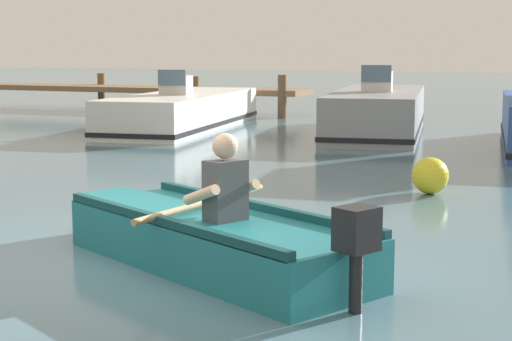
% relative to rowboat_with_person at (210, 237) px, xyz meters
% --- Properties ---
extents(ground_plane, '(120.00, 120.00, 0.00)m').
position_rel_rowboat_with_person_xyz_m(ground_plane, '(-0.82, -0.26, -0.25)').
color(ground_plane, slate).
extents(wooden_dock, '(10.86, 1.64, 1.26)m').
position_rel_rowboat_with_person_xyz_m(wooden_dock, '(-9.85, 15.19, 0.41)').
color(wooden_dock, brown).
rests_on(wooden_dock, ground).
extents(rowboat_with_person, '(3.50, 2.47, 1.19)m').
position_rel_rowboat_with_person_xyz_m(rowboat_with_person, '(0.00, 0.00, 0.00)').
color(rowboat_with_person, '#1E727A').
rests_on(rowboat_with_person, ground).
extents(moored_boat_white, '(2.83, 6.68, 1.41)m').
position_rel_rowboat_with_person_xyz_m(moored_boat_white, '(-5.98, 10.93, 0.14)').
color(moored_boat_white, white).
rests_on(moored_boat_white, ground).
extents(moored_boat_grey, '(2.87, 6.42, 1.54)m').
position_rel_rowboat_with_person_xyz_m(moored_boat_grey, '(-1.40, 11.57, 0.21)').
color(moored_boat_grey, gray).
rests_on(moored_boat_grey, ground).
extents(mooring_buoy, '(0.48, 0.48, 0.48)m').
position_rel_rowboat_with_person_xyz_m(mooring_buoy, '(1.12, 4.31, -0.01)').
color(mooring_buoy, yellow).
rests_on(mooring_buoy, ground).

